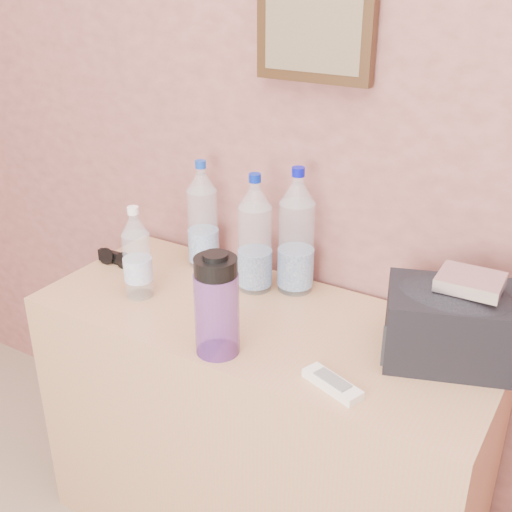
{
  "coord_description": "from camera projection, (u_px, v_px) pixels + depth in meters",
  "views": [
    {
      "loc": [
        0.5,
        0.55,
        1.56
      ],
      "look_at": [
        -0.21,
        1.71,
        0.91
      ],
      "focal_mm": 45.0,
      "sensor_mm": 36.0,
      "label": 1
    }
  ],
  "objects": [
    {
      "name": "pet_small",
      "position": [
        137.0,
        258.0,
        1.66
      ],
      "size": [
        0.07,
        0.07,
        0.25
      ],
      "rotation": [
        0.0,
        0.0,
        -0.18
      ],
      "color": "#AEC4D3",
      "rests_on": "dresser"
    },
    {
      "name": "picture_frame",
      "position": [
        315.0,
        28.0,
        1.5
      ],
      "size": [
        0.3,
        0.03,
        0.25
      ],
      "primitive_type": null,
      "color": "#382311",
      "rests_on": "room_shell"
    },
    {
      "name": "dresser",
      "position": [
        261.0,
        432.0,
        1.76
      ],
      "size": [
        1.17,
        0.49,
        0.73
      ],
      "primitive_type": "cube",
      "color": "#AB7D52",
      "rests_on": "ground"
    },
    {
      "name": "pet_large_c",
      "position": [
        255.0,
        240.0,
        1.68
      ],
      "size": [
        0.09,
        0.09,
        0.32
      ],
      "rotation": [
        0.0,
        0.0,
        0.16
      ],
      "color": "white",
      "rests_on": "dresser"
    },
    {
      "name": "toiletry_bag",
      "position": [
        450.0,
        321.0,
        1.41
      ],
      "size": [
        0.33,
        0.28,
        0.19
      ],
      "primitive_type": null,
      "rotation": [
        0.0,
        0.0,
        0.34
      ],
      "color": "black",
      "rests_on": "dresser"
    },
    {
      "name": "ac_remote",
      "position": [
        332.0,
        384.0,
        1.34
      ],
      "size": [
        0.15,
        0.09,
        0.02
      ],
      "primitive_type": "cube",
      "rotation": [
        0.0,
        0.0,
        -0.34
      ],
      "color": "white",
      "rests_on": "dresser"
    },
    {
      "name": "foil_packet",
      "position": [
        470.0,
        282.0,
        1.35
      ],
      "size": [
        0.14,
        0.12,
        0.03
      ],
      "primitive_type": "cube",
      "rotation": [
        0.0,
        0.0,
        0.04
      ],
      "color": "white",
      "rests_on": "toiletry_bag"
    },
    {
      "name": "pet_large_b",
      "position": [
        296.0,
        238.0,
        1.68
      ],
      "size": [
        0.09,
        0.09,
        0.34
      ],
      "rotation": [
        0.0,
        0.0,
        0.1
      ],
      "color": "silver",
      "rests_on": "dresser"
    },
    {
      "name": "pet_large_a",
      "position": [
        203.0,
        220.0,
        1.82
      ],
      "size": [
        0.08,
        0.08,
        0.31
      ],
      "rotation": [
        0.0,
        0.0,
        -0.41
      ],
      "color": "white",
      "rests_on": "dresser"
    },
    {
      "name": "nalgene_bottle",
      "position": [
        217.0,
        305.0,
        1.42
      ],
      "size": [
        0.1,
        0.1,
        0.25
      ],
      "rotation": [
        0.0,
        0.0,
        -0.35
      ],
      "color": "#68329B",
      "rests_on": "dresser"
    },
    {
      "name": "sunglasses",
      "position": [
        118.0,
        259.0,
        1.87
      ],
      "size": [
        0.14,
        0.06,
        0.03
      ],
      "primitive_type": null,
      "rotation": [
        0.0,
        0.0,
        0.06
      ],
      "color": "black",
      "rests_on": "dresser"
    }
  ]
}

